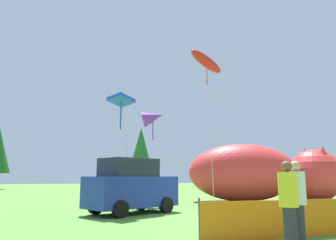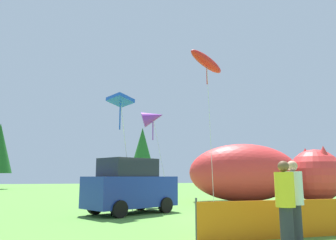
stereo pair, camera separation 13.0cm
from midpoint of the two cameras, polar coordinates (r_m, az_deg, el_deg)
name	(u,v)px [view 1 (the left image)]	position (r m, az deg, el deg)	size (l,w,h in m)	color
ground_plane	(233,217)	(13.18, 10.91, -16.31)	(120.00, 120.00, 0.00)	#548C38
parked_car	(131,187)	(14.15, -6.70, -11.46)	(4.24, 3.35, 2.28)	navy
inflatable_cat	(261,175)	(21.31, 15.66, -9.16)	(9.47, 5.85, 3.54)	red
spectator_in_red_shirt	(297,199)	(8.23, 21.13, -12.65)	(0.41, 0.41, 1.90)	#2D2D38
spectator_in_blue_shirt	(289,201)	(7.67, 19.80, -13.08)	(0.41, 0.41, 1.88)	#2D2D38
kite_purple_delta	(153,118)	(18.70, -2.83, 0.43)	(1.54, 1.96, 5.45)	silver
kite_red_lizard	(207,62)	(18.88, 6.57, 9.93)	(2.94, 2.33, 8.46)	silver
kite_blue_box	(121,102)	(14.46, -8.41, 3.18)	(1.31, 1.25, 5.04)	silver
horizon_tree_west	(141,150)	(47.64, -4.82, -5.28)	(3.57, 3.57, 8.53)	brown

